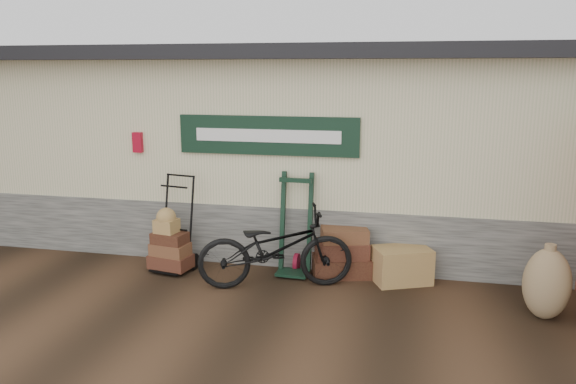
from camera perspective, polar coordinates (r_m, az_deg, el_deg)
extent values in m
plane|color=black|center=(7.46, -1.59, -10.22)|extent=(80.00, 80.00, 0.00)
cube|color=#4C4C47|center=(9.88, 2.26, -1.80)|extent=(14.00, 3.54, 0.90)
cube|color=#C4C38F|center=(9.63, 2.33, 6.89)|extent=(14.00, 3.50, 2.10)
cube|color=black|center=(9.44, 2.23, 13.77)|extent=(14.40, 4.10, 0.20)
cube|color=black|center=(7.96, -2.08, 5.75)|extent=(2.60, 0.06, 0.55)
cube|color=white|center=(7.93, -2.15, 5.72)|extent=(2.10, 0.01, 0.18)
cube|color=#A10B21|center=(8.69, -14.99, 4.90)|extent=(0.14, 0.10, 0.30)
cube|color=olive|center=(7.90, 11.49, -7.29)|extent=(0.88, 0.74, 0.49)
imported|color=black|center=(7.47, -1.30, -5.28)|extent=(1.31, 2.19, 1.20)
ellipsoid|color=#836046|center=(7.25, 24.80, -8.48)|extent=(0.62, 0.55, 0.85)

